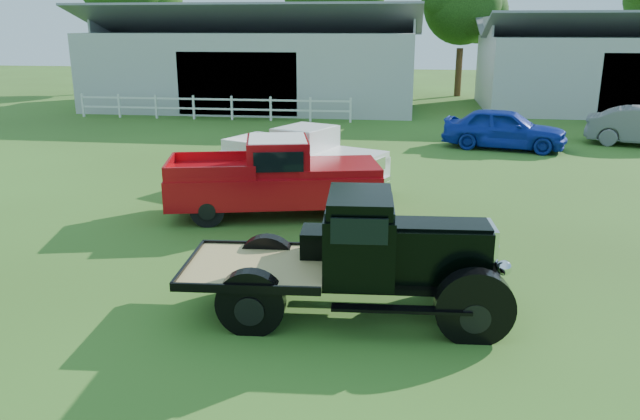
% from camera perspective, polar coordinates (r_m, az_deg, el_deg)
% --- Properties ---
extents(ground, '(120.00, 120.00, 0.00)m').
position_cam_1_polar(ground, '(11.66, -1.83, -6.58)').
color(ground, '#37511B').
extents(shed_left, '(18.80, 10.20, 5.60)m').
position_cam_1_polar(shed_left, '(37.66, -5.62, 13.72)').
color(shed_left, '#AAAAAA').
rests_on(shed_left, ground).
extents(shed_right, '(16.80, 9.20, 5.20)m').
position_cam_1_polar(shed_right, '(39.51, 26.66, 11.94)').
color(shed_right, '#AAAAAA').
rests_on(shed_right, ground).
extents(fence_rail, '(14.20, 0.16, 1.20)m').
position_cam_1_polar(fence_rail, '(32.36, -9.79, 9.21)').
color(fence_rail, white).
rests_on(fence_rail, ground).
extents(tree_a, '(6.30, 6.30, 10.50)m').
position_cam_1_polar(tree_a, '(47.89, -17.07, 16.62)').
color(tree_a, black).
rests_on(tree_a, ground).
extents(tree_b, '(6.90, 6.90, 11.50)m').
position_cam_1_polar(tree_b, '(44.96, 0.71, 17.99)').
color(tree_b, black).
rests_on(tree_b, ground).
extents(tree_c, '(5.40, 5.40, 9.00)m').
position_cam_1_polar(tree_c, '(43.67, 12.79, 16.01)').
color(tree_c, black).
rests_on(tree_c, ground).
extents(vintage_flatbed, '(5.29, 2.40, 2.04)m').
position_cam_1_polar(vintage_flatbed, '(10.09, 3.04, -4.10)').
color(vintage_flatbed, black).
rests_on(vintage_flatbed, ground).
extents(red_pickup, '(5.72, 3.25, 1.96)m').
position_cam_1_polar(red_pickup, '(15.52, -4.25, 3.09)').
color(red_pickup, '#AE0A11').
rests_on(red_pickup, ground).
extents(white_pickup, '(5.23, 3.71, 1.79)m').
position_cam_1_polar(white_pickup, '(17.99, -1.58, 4.71)').
color(white_pickup, white).
rests_on(white_pickup, ground).
extents(misc_car_blue, '(4.90, 2.89, 1.56)m').
position_cam_1_polar(misc_car_blue, '(25.14, 16.51, 7.16)').
color(misc_car_blue, '#112AA0').
rests_on(misc_car_blue, ground).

